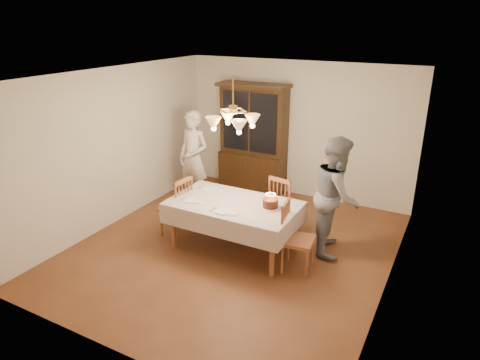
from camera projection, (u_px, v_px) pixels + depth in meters
The scene contains 14 objects.
ground at pixel (234, 248), 6.58m from camera, with size 5.00×5.00×0.00m, color #5C301A.
room_shell at pixel (233, 149), 6.02m from camera, with size 5.00×5.00×5.00m.
dining_table at pixel (234, 207), 6.34m from camera, with size 1.90×1.10×0.76m.
china_hutch at pixel (253, 141), 8.42m from camera, with size 1.38×0.54×2.16m.
chair_far_side at pixel (285, 208), 6.91m from camera, with size 0.51×0.50×1.00m.
chair_left_end at pixel (176, 209), 6.84m from camera, with size 0.46×0.48×1.00m.
chair_right_end at pixel (297, 241), 5.88m from camera, with size 0.48×0.49×1.00m.
elderly_woman at pixel (194, 159), 7.87m from camera, with size 0.65×0.42×1.77m, color white.
adult_in_grey at pixel (336, 195), 6.25m from camera, with size 0.86×0.67×1.77m, color slate.
birthday_cake at pixel (270, 204), 6.12m from camera, with size 0.30×0.30×0.22m.
place_setting_near_left at pixel (192, 201), 6.37m from camera, with size 0.38×0.24×0.02m.
place_setting_near_right at pixel (224, 212), 6.01m from camera, with size 0.39×0.24×0.02m.
place_setting_far_left at pixel (211, 189), 6.79m from camera, with size 0.41×0.26×0.02m.
chandelier at pixel (233, 122), 5.88m from camera, with size 0.62×0.62×0.73m.
Camera 1 is at (2.80, -5.06, 3.32)m, focal length 32.00 mm.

